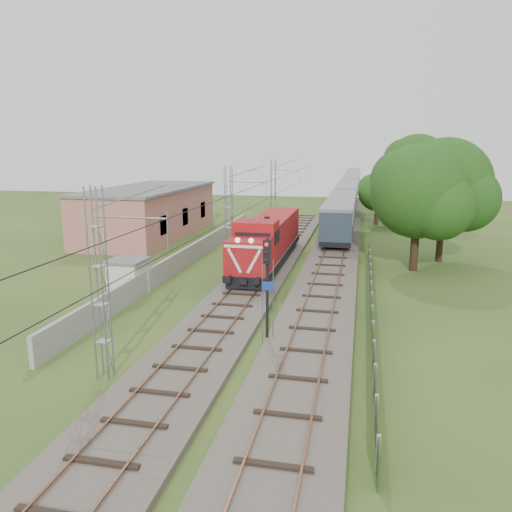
% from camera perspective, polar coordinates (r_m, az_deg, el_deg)
% --- Properties ---
extents(ground, '(140.00, 140.00, 0.00)m').
position_cam_1_polar(ground, '(28.25, -3.50, -7.20)').
color(ground, '#2A4A1B').
rests_on(ground, ground).
extents(track_main, '(4.20, 70.00, 0.45)m').
position_cam_1_polar(track_main, '(34.68, -0.42, -3.12)').
color(track_main, '#6B6054').
rests_on(track_main, ground).
extents(track_side, '(4.20, 80.00, 0.45)m').
position_cam_1_polar(track_side, '(46.61, 9.06, 0.78)').
color(track_side, '#6B6054').
rests_on(track_side, ground).
extents(catenary, '(3.31, 70.00, 8.00)m').
position_cam_1_polar(catenary, '(39.34, -3.06, 4.48)').
color(catenary, gray).
rests_on(catenary, ground).
extents(boundary_wall, '(0.25, 40.00, 1.50)m').
position_cam_1_polar(boundary_wall, '(40.98, -7.81, 0.02)').
color(boundary_wall, '#9E9E99').
rests_on(boundary_wall, ground).
extents(station_building, '(8.40, 20.40, 5.22)m').
position_cam_1_polar(station_building, '(54.79, -12.04, 4.99)').
color(station_building, '#B05F5E').
rests_on(station_building, ground).
extents(fence, '(0.12, 32.00, 1.20)m').
position_cam_1_polar(fence, '(29.98, 13.04, -5.14)').
color(fence, black).
rests_on(fence, ground).
extents(locomotive, '(2.94, 16.79, 4.26)m').
position_cam_1_polar(locomotive, '(39.78, 1.38, 1.90)').
color(locomotive, black).
rests_on(locomotive, ground).
extents(coach_rake, '(2.96, 88.22, 3.42)m').
position_cam_1_polar(coach_rake, '(88.40, 10.64, 7.69)').
color(coach_rake, black).
rests_on(coach_rake, ground).
extents(signal_post, '(0.57, 0.45, 5.27)m').
position_cam_1_polar(signal_post, '(23.75, 1.27, -1.87)').
color(signal_post, black).
rests_on(signal_post, ground).
extents(relay_hut, '(2.37, 2.37, 2.39)m').
position_cam_1_polar(relay_hut, '(33.32, -14.42, -2.35)').
color(relay_hut, silver).
rests_on(relay_hut, ground).
extents(tree_a, '(7.52, 7.16, 9.75)m').
position_cam_1_polar(tree_a, '(39.83, 18.20, 6.93)').
color(tree_a, '#341E15').
rests_on(tree_a, ground).
extents(tree_b, '(7.88, 7.51, 10.22)m').
position_cam_1_polar(tree_b, '(43.77, 20.86, 7.56)').
color(tree_b, '#341E15').
rests_on(tree_b, ground).
extents(tree_c, '(4.94, 4.71, 6.41)m').
position_cam_1_polar(tree_c, '(62.84, 13.79, 7.08)').
color(tree_c, '#341E15').
rests_on(tree_c, ground).
extents(tree_d, '(8.46, 8.05, 10.96)m').
position_cam_1_polar(tree_d, '(64.92, 17.98, 9.52)').
color(tree_d, '#341E15').
rests_on(tree_d, ground).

